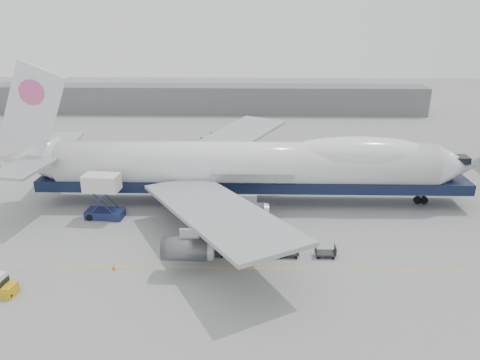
{
  "coord_description": "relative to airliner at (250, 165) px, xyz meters",
  "views": [
    {
      "loc": [
        0.75,
        -49.74,
        26.92
      ],
      "look_at": [
        -0.61,
        6.0,
        5.65
      ],
      "focal_mm": 35.0,
      "sensor_mm": 36.0,
      "label": 1
    }
  ],
  "objects": [
    {
      "name": "catering_truck",
      "position": [
        -19.23,
        -5.67,
        -2.19
      ],
      "size": [
        5.09,
        3.71,
        6.08
      ],
      "rotation": [
        0.0,
        0.0,
        -0.08
      ],
      "color": "navy",
      "rests_on": "ground"
    },
    {
      "name": "traffic_cone",
      "position": [
        -14.53,
        -18.61,
        -5.34
      ],
      "size": [
        0.41,
        0.41,
        0.6
      ],
      "rotation": [
        0.0,
        0.0,
        0.22
      ],
      "color": "orange",
      "rests_on": "ground"
    },
    {
      "name": "airliner",
      "position": [
        0.0,
        0.0,
        0.0
      ],
      "size": [
        67.0,
        55.3,
        19.98
      ],
      "color": "white",
      "rests_on": "ground"
    },
    {
      "name": "dolly_1",
      "position": [
        -3.93,
        -15.26,
        -5.09
      ],
      "size": [
        2.3,
        1.35,
        1.3
      ],
      "color": "#2D2D30",
      "rests_on": "ground"
    },
    {
      "name": "dolly_4",
      "position": [
        8.6,
        -15.26,
        -5.09
      ],
      "size": [
        2.3,
        1.35,
        1.3
      ],
      "color": "#2D2D30",
      "rests_on": "ground"
    },
    {
      "name": "dolly_3",
      "position": [
        4.43,
        -15.26,
        -5.09
      ],
      "size": [
        2.3,
        1.35,
        1.3
      ],
      "color": "#2D2D30",
      "rests_on": "ground"
    },
    {
      "name": "ground",
      "position": [
        -0.64,
        -12.0,
        -5.62
      ],
      "size": [
        260.0,
        260.0,
        0.0
      ],
      "primitive_type": "plane",
      "color": "gray",
      "rests_on": "ground"
    },
    {
      "name": "dolly_0",
      "position": [
        -8.1,
        -15.26,
        -5.09
      ],
      "size": [
        2.3,
        1.35,
        1.3
      ],
      "color": "#2D2D30",
      "rests_on": "ground"
    },
    {
      "name": "apron_line",
      "position": [
        -0.64,
        -18.0,
        -5.62
      ],
      "size": [
        60.0,
        0.15,
        0.01
      ],
      "primitive_type": "cube",
      "color": "gold",
      "rests_on": "ground"
    },
    {
      "name": "hangar",
      "position": [
        -10.64,
        58.0,
        -2.12
      ],
      "size": [
        110.0,
        8.0,
        7.0
      ],
      "primitive_type": "cube",
      "color": "slate",
      "rests_on": "ground"
    },
    {
      "name": "dolly_2",
      "position": [
        0.25,
        -15.26,
        -5.09
      ],
      "size": [
        2.3,
        1.35,
        1.3
      ],
      "color": "#2D2D30",
      "rests_on": "ground"
    }
  ]
}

